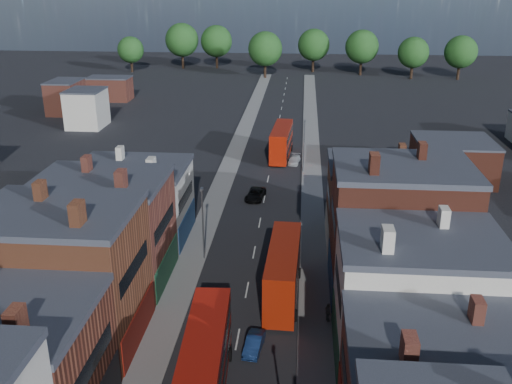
% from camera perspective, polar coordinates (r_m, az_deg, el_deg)
% --- Properties ---
extents(pavement_west, '(3.00, 200.00, 0.12)m').
position_cam_1_polar(pavement_west, '(79.91, -3.72, 0.03)').
color(pavement_west, gray).
rests_on(pavement_west, ground).
extents(pavement_east, '(3.00, 200.00, 0.12)m').
position_cam_1_polar(pavement_east, '(79.11, 5.64, -0.25)').
color(pavement_east, gray).
rests_on(pavement_east, ground).
extents(lamp_post_2, '(0.25, 0.70, 8.12)m').
position_cam_1_polar(lamp_post_2, '(59.69, -5.35, -2.68)').
color(lamp_post_2, slate).
rests_on(lamp_post_2, ground).
extents(lamp_post_3, '(0.25, 0.70, 8.12)m').
position_cam_1_polar(lamp_post_3, '(87.11, 4.83, 5.00)').
color(lamp_post_3, slate).
rests_on(lamp_post_3, ground).
extents(bus_0, '(3.55, 12.29, 5.25)m').
position_cam_1_polar(bus_0, '(42.35, -5.09, -16.52)').
color(bus_0, '#A91509').
rests_on(bus_0, ground).
extents(bus_1, '(3.31, 12.02, 5.16)m').
position_cam_1_polar(bus_1, '(53.42, 2.74, -7.90)').
color(bus_1, '#A51E09').
rests_on(bus_1, ground).
extents(bus_2, '(3.56, 12.11, 5.17)m').
position_cam_1_polar(bus_2, '(94.30, 2.56, 5.09)').
color(bus_2, '#991706').
rests_on(bus_2, ground).
extents(car_1, '(1.69, 3.75, 1.19)m').
position_cam_1_polar(car_1, '(47.68, -0.20, -14.93)').
color(car_1, navy).
rests_on(car_1, ground).
extents(car_2, '(2.82, 5.08, 1.35)m').
position_cam_1_polar(car_2, '(77.10, -0.06, -0.23)').
color(car_2, black).
rests_on(car_2, ground).
extents(car_3, '(2.19, 4.25, 1.18)m').
position_cam_1_polar(car_3, '(92.05, 3.84, 3.23)').
color(car_3, silver).
rests_on(car_3, ground).
extents(ped_3, '(0.81, 1.12, 1.74)m').
position_cam_1_polar(ped_3, '(51.12, 7.21, -11.85)').
color(ped_3, '#635F55').
rests_on(ped_3, pavement_east).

